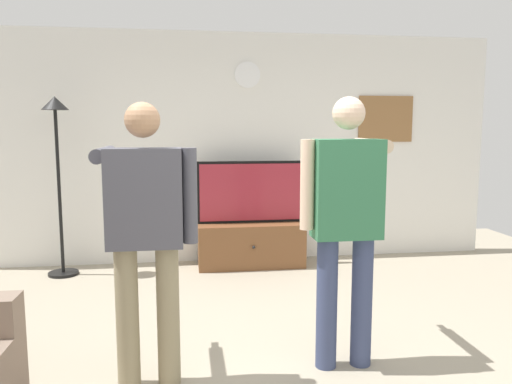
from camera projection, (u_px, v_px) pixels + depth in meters
The scene contains 9 objects.
ground_plane at pixel (273, 375), 3.26m from camera, with size 8.40×8.40×0.00m, color #9E937F.
back_wall at pixel (231, 149), 5.98m from camera, with size 6.40×0.10×2.70m, color silver.
tv_stand at pixel (251, 244), 5.81m from camera, with size 1.22×0.50×0.50m.
television at pixel (250, 192), 5.77m from camera, with size 1.23×0.07×0.71m.
wall_clock at pixel (247, 75), 5.84m from camera, with size 0.30×0.30×0.03m, color white.
framed_picture at pixel (385, 119), 6.15m from camera, with size 0.69×0.04×0.56m, color olive.
floor_lamp at pixel (57, 149), 5.30m from camera, with size 0.32×0.32×1.92m.
person_standing_nearer_lamp at pixel (145, 227), 3.02m from camera, with size 0.63×0.78×1.75m.
person_standing_nearer_couch at pixel (346, 216), 3.28m from camera, with size 0.62×0.78×1.80m.
Camera 1 is at (-0.54, -3.03, 1.61)m, focal length 35.10 mm.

